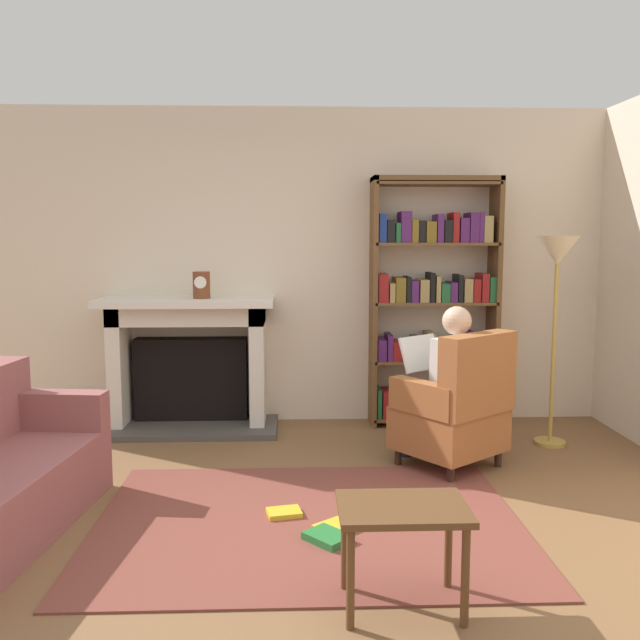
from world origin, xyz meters
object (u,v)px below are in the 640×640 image
(armchair_reading, at_px, (457,409))
(mantel_clock, at_px, (201,285))
(floor_lamp, at_px, (557,269))
(seated_reader, at_px, (444,378))
(bookshelf, at_px, (434,306))
(fireplace, at_px, (189,359))
(side_table, at_px, (403,522))

(armchair_reading, bearing_deg, mantel_clock, -65.36)
(mantel_clock, xyz_separation_m, floor_lamp, (2.75, -0.49, 0.15))
(mantel_clock, relative_size, seated_reader, 0.19)
(bookshelf, bearing_deg, fireplace, -179.06)
(mantel_clock, xyz_separation_m, seated_reader, (1.81, -0.91, -0.60))
(bookshelf, xyz_separation_m, seated_reader, (-0.13, -1.05, -0.40))
(side_table, relative_size, floor_lamp, 0.35)
(bookshelf, distance_m, armchair_reading, 1.29)
(mantel_clock, xyz_separation_m, side_table, (1.22, -2.79, -0.83))
(fireplace, distance_m, floor_lamp, 3.04)
(mantel_clock, distance_m, seated_reader, 2.12)
(fireplace, xyz_separation_m, mantel_clock, (0.13, -0.10, 0.63))
(fireplace, height_order, bookshelf, bookshelf)
(seated_reader, bearing_deg, armchair_reading, 90.00)
(bookshelf, bearing_deg, seated_reader, -97.30)
(fireplace, distance_m, side_table, 3.20)
(bookshelf, distance_m, side_table, 3.08)
(mantel_clock, bearing_deg, floor_lamp, -10.19)
(side_table, bearing_deg, seated_reader, 72.57)
(bookshelf, distance_m, floor_lamp, 1.08)
(armchair_reading, relative_size, floor_lamp, 0.60)
(fireplace, xyz_separation_m, bookshelf, (2.08, 0.03, 0.44))
(seated_reader, bearing_deg, mantel_clock, -63.98)
(seated_reader, height_order, floor_lamp, floor_lamp)
(armchair_reading, bearing_deg, side_table, 32.42)
(armchair_reading, distance_m, floor_lamp, 1.38)
(fireplace, xyz_separation_m, side_table, (1.35, -2.89, -0.19))
(fireplace, xyz_separation_m, seated_reader, (1.94, -1.01, 0.03))
(side_table, bearing_deg, mantel_clock, 113.65)
(bookshelf, xyz_separation_m, armchair_reading, (-0.06, -1.14, -0.60))
(fireplace, relative_size, seated_reader, 1.29)
(mantel_clock, xyz_separation_m, armchair_reading, (1.88, -1.01, -0.80))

